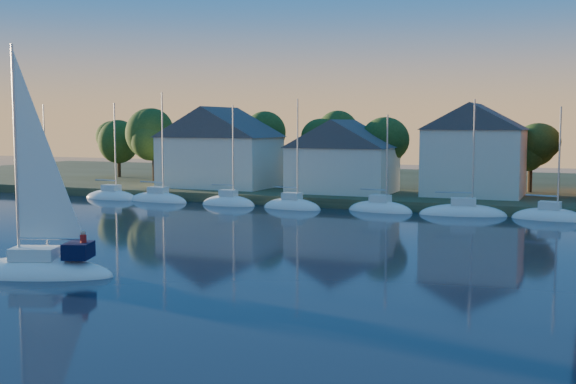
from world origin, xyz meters
The scene contains 8 objects.
shoreline_land centered at (0.00, 75.00, 0.00)m, with size 160.00×50.00×2.00m, color #353C23.
wooden_dock centered at (0.00, 52.00, 0.00)m, with size 120.00×3.00×1.00m, color brown.
clubhouse_west centered at (-22.00, 58.00, 5.93)m, with size 13.65×9.45×9.64m.
clubhouse_centre centered at (-6.00, 57.00, 5.13)m, with size 11.55×8.40×8.08m.
clubhouse_east centered at (8.00, 59.00, 6.00)m, with size 10.50×8.40×9.80m.
tree_line centered at (2.00, 63.00, 7.18)m, with size 93.40×5.40×8.90m.
moored_fleet centered at (4.00, 49.00, 0.10)m, with size 95.50×2.40×12.05m.
hero_sailboat centered at (-9.18, 12.49, 0.59)m, with size 9.52×5.77×14.14m.
Camera 1 is at (19.73, -19.08, 8.65)m, focal length 45.00 mm.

